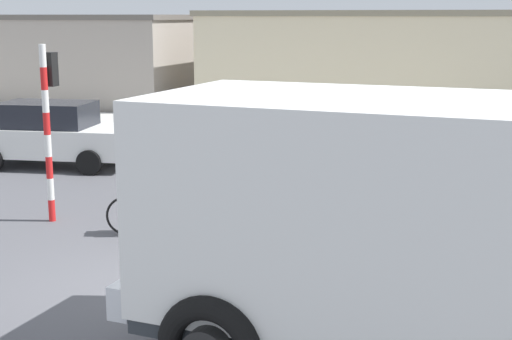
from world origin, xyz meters
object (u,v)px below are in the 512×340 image
(truck_foreground, at_px, (405,221))
(pedestrian_near_kerb, at_px, (386,140))
(car_far_side, at_px, (281,141))
(car_white_mid, at_px, (52,134))
(cyclist, at_px, (155,185))
(traffic_light_pole, at_px, (48,108))

(truck_foreground, relative_size, pedestrian_near_kerb, 3.42)
(car_far_side, bearing_deg, truck_foreground, -65.72)
(car_far_side, bearing_deg, pedestrian_near_kerb, 18.45)
(truck_foreground, relative_size, car_far_side, 1.37)
(pedestrian_near_kerb, bearing_deg, car_white_mid, -168.91)
(cyclist, distance_m, traffic_light_pole, 2.51)
(traffic_light_pole, height_order, car_white_mid, traffic_light_pole)
(truck_foreground, distance_m, traffic_light_pole, 7.87)
(truck_foreground, distance_m, car_white_mid, 12.65)
(car_white_mid, xyz_separation_m, pedestrian_near_kerb, (8.00, 1.57, 0.03))
(cyclist, xyz_separation_m, traffic_light_pole, (-2.19, 0.22, 1.20))
(traffic_light_pole, relative_size, car_white_mid, 0.76)
(car_far_side, bearing_deg, traffic_light_pole, -119.52)
(car_white_mid, relative_size, pedestrian_near_kerb, 2.61)
(traffic_light_pole, bearing_deg, car_far_side, 60.48)
(car_white_mid, bearing_deg, traffic_light_pole, -55.74)
(cyclist, distance_m, pedestrian_near_kerb, 6.67)
(truck_foreground, distance_m, car_far_side, 9.78)
(truck_foreground, height_order, traffic_light_pole, traffic_light_pole)
(truck_foreground, relative_size, car_white_mid, 1.31)
(truck_foreground, bearing_deg, car_white_mid, 140.17)
(cyclist, relative_size, pedestrian_near_kerb, 1.06)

